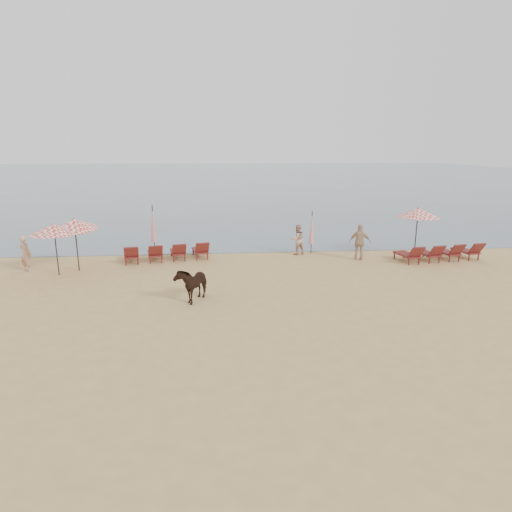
{
  "coord_description": "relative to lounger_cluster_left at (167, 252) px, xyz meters",
  "views": [
    {
      "loc": [
        -1.32,
        -10.73,
        5.05
      ],
      "look_at": [
        0.0,
        5.0,
        1.1
      ],
      "focal_mm": 30.0,
      "sensor_mm": 36.0,
      "label": 1
    }
  ],
  "objects": [
    {
      "name": "beachgoer_right_a",
      "position": [
        6.26,
        0.68,
        0.33
      ],
      "size": [
        0.89,
        0.8,
        1.5
      ],
      "primitive_type": "imported",
      "rotation": [
        0.0,
        0.0,
        3.52
      ],
      "color": "tan",
      "rests_on": "ground"
    },
    {
      "name": "umbrella_open_left_a",
      "position": [
        -4.17,
        -2.04,
        1.52
      ],
      "size": [
        1.89,
        1.89,
        2.15
      ],
      "rotation": [
        0.0,
        0.0,
        0.14
      ],
      "color": "black",
      "rests_on": "ground"
    },
    {
      "name": "sea",
      "position": [
        3.84,
        71.14,
        -0.42
      ],
      "size": [
        160.0,
        140.0,
        0.06
      ],
      "primitive_type": "cube",
      "color": "#51606B",
      "rests_on": "ground"
    },
    {
      "name": "cow",
      "position": [
        1.51,
        -5.52,
        0.19
      ],
      "size": [
        1.2,
        1.59,
        1.22
      ],
      "primitive_type": "imported",
      "rotation": [
        0.0,
        0.0,
        -0.43
      ],
      "color": "black",
      "rests_on": "ground"
    },
    {
      "name": "umbrella_open_right",
      "position": [
        11.8,
        -0.3,
        1.74
      ],
      "size": [
        1.96,
        1.96,
        2.4
      ],
      "rotation": [
        0.0,
        0.0,
        -0.35
      ],
      "color": "black",
      "rests_on": "ground"
    },
    {
      "name": "lounger_cluster_right",
      "position": [
        12.64,
        -1.09,
        -0.0
      ],
      "size": [
        3.98,
        2.19,
        0.6
      ],
      "rotation": [
        0.0,
        0.0,
        0.16
      ],
      "color": "maroon",
      "rests_on": "ground"
    },
    {
      "name": "umbrella_open_left_b",
      "position": [
        -3.56,
        -1.41,
        1.61
      ],
      "size": [
        1.83,
        1.87,
        2.34
      ],
      "rotation": [
        0.0,
        0.0,
        0.19
      ],
      "color": "black",
      "rests_on": "ground"
    },
    {
      "name": "ground",
      "position": [
        3.84,
        -8.86,
        -0.42
      ],
      "size": [
        120.0,
        120.0,
        0.0
      ],
      "primitive_type": "plane",
      "color": "tan",
      "rests_on": "ground"
    },
    {
      "name": "beachgoer_left",
      "position": [
        -5.72,
        -1.32,
        0.36
      ],
      "size": [
        0.68,
        0.61,
        1.56
      ],
      "primitive_type": "imported",
      "rotation": [
        0.0,
        0.0,
        2.6
      ],
      "color": "tan",
      "rests_on": "ground"
    },
    {
      "name": "umbrella_closed_left",
      "position": [
        -0.78,
        1.44,
        1.07
      ],
      "size": [
        0.3,
        0.3,
        2.43
      ],
      "rotation": [
        0.0,
        0.0,
        0.32
      ],
      "color": "black",
      "rests_on": "ground"
    },
    {
      "name": "lounger_cluster_left",
      "position": [
        0.0,
        0.0,
        0.0
      ],
      "size": [
        4.03,
        2.33,
        0.6
      ],
      "rotation": [
        0.0,
        0.0,
        0.2
      ],
      "color": "maroon",
      "rests_on": "ground"
    },
    {
      "name": "beachgoer_right_b",
      "position": [
        8.97,
        -0.62,
        0.43
      ],
      "size": [
        1.07,
        0.65,
        1.7
      ],
      "primitive_type": "imported",
      "rotation": [
        0.0,
        0.0,
        2.89
      ],
      "color": "tan",
      "rests_on": "ground"
    },
    {
      "name": "umbrella_closed_right",
      "position": [
        6.98,
        0.78,
        0.89
      ],
      "size": [
        0.26,
        0.26,
        2.13
      ],
      "rotation": [
        0.0,
        0.0,
        0.25
      ],
      "color": "black",
      "rests_on": "ground"
    }
  ]
}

